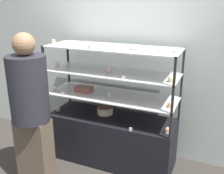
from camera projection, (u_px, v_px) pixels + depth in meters
ground_plane at (112, 159)px, 3.48m from camera, size 20.00×20.00×0.00m
back_wall at (125, 57)px, 3.44m from camera, size 8.00×0.05×2.60m
display_base at (112, 139)px, 3.38m from camera, size 1.58×0.56×0.62m
display_riser_lower at (112, 96)px, 3.20m from camera, size 1.58×0.56×0.29m
display_riser_middle at (112, 73)px, 3.10m from camera, size 1.58×0.56×0.29m
display_riser_upper at (112, 48)px, 3.01m from camera, size 1.58×0.56×0.29m
layer_cake_centerpiece at (105, 110)px, 3.37m from camera, size 0.21×0.21×0.10m
sheet_cake_frosted at (84, 89)px, 3.32m from camera, size 0.21×0.15×0.06m
cupcake_0 at (58, 109)px, 3.45m from camera, size 0.05×0.05×0.07m
cupcake_1 at (167, 130)px, 2.88m from camera, size 0.05×0.05×0.07m
price_tag_0 at (131, 129)px, 2.93m from camera, size 0.04×0.00×0.04m
cupcake_2 at (54, 88)px, 3.34m from camera, size 0.05×0.05×0.06m
cupcake_3 at (109, 94)px, 3.13m from camera, size 0.05×0.05×0.06m
cupcake_4 at (170, 105)px, 2.81m from camera, size 0.05×0.05×0.06m
price_tag_1 at (63, 94)px, 3.16m from camera, size 0.04×0.00×0.04m
cupcake_5 at (57, 64)px, 3.32m from camera, size 0.06×0.06×0.07m
cupcake_6 at (109, 70)px, 3.02m from camera, size 0.06×0.06×0.07m
cupcake_7 at (171, 79)px, 2.70m from camera, size 0.06×0.06×0.07m
price_tag_2 at (123, 78)px, 2.78m from camera, size 0.04×0.00×0.04m
cupcake_8 at (54, 41)px, 3.21m from camera, size 0.05×0.05×0.06m
cupcake_9 at (110, 46)px, 2.90m from camera, size 0.05×0.05×0.06m
cupcake_10 at (175, 50)px, 2.64m from camera, size 0.05×0.05×0.06m
price_tag_3 at (89, 48)px, 2.84m from camera, size 0.04×0.00×0.04m
donut_glazed at (134, 47)px, 2.88m from camera, size 0.14×0.14×0.04m
customer_figure at (31, 109)px, 2.75m from camera, size 0.40×0.40×1.72m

